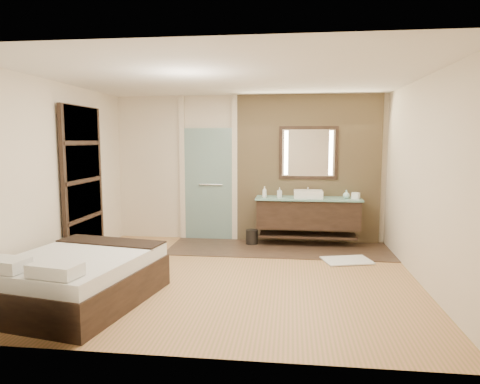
# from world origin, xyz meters

# --- Properties ---
(floor) EXTENTS (5.00, 5.00, 0.00)m
(floor) POSITION_xyz_m (0.00, 0.00, 0.00)
(floor) COLOR olive
(floor) RESTS_ON ground
(tile_strip) EXTENTS (3.80, 1.30, 0.01)m
(tile_strip) POSITION_xyz_m (0.60, 1.60, 0.01)
(tile_strip) COLOR #32211B
(tile_strip) RESTS_ON floor
(stone_wall) EXTENTS (2.60, 0.08, 2.70)m
(stone_wall) POSITION_xyz_m (1.10, 2.21, 1.35)
(stone_wall) COLOR #A3865D
(stone_wall) RESTS_ON floor
(vanity) EXTENTS (1.85, 0.55, 0.88)m
(vanity) POSITION_xyz_m (1.10, 1.92, 0.58)
(vanity) COLOR black
(vanity) RESTS_ON stone_wall
(mirror_unit) EXTENTS (1.06, 0.04, 0.96)m
(mirror_unit) POSITION_xyz_m (1.10, 2.16, 1.65)
(mirror_unit) COLOR black
(mirror_unit) RESTS_ON stone_wall
(frosted_door) EXTENTS (1.10, 0.12, 2.70)m
(frosted_door) POSITION_xyz_m (-0.75, 2.20, 1.14)
(frosted_door) COLOR #ACDAD6
(frosted_door) RESTS_ON floor
(shoji_partition) EXTENTS (0.06, 1.20, 2.40)m
(shoji_partition) POSITION_xyz_m (-2.43, 0.60, 1.21)
(shoji_partition) COLOR black
(shoji_partition) RESTS_ON floor
(bed) EXTENTS (1.74, 2.03, 0.70)m
(bed) POSITION_xyz_m (-1.65, -1.16, 0.29)
(bed) COLOR black
(bed) RESTS_ON floor
(bath_mat) EXTENTS (0.83, 0.67, 0.02)m
(bath_mat) POSITION_xyz_m (1.68, 0.93, 0.02)
(bath_mat) COLOR silver
(bath_mat) RESTS_ON floor
(waste_bin) EXTENTS (0.27, 0.27, 0.27)m
(waste_bin) POSITION_xyz_m (0.11, 1.85, 0.14)
(waste_bin) COLOR black
(waste_bin) RESTS_ON floor
(tissue_box) EXTENTS (0.16, 0.16, 0.10)m
(tissue_box) POSITION_xyz_m (1.92, 1.88, 0.92)
(tissue_box) COLOR white
(tissue_box) RESTS_ON vanity
(soap_bottle_a) EXTENTS (0.09, 0.09, 0.20)m
(soap_bottle_a) POSITION_xyz_m (0.33, 1.82, 0.97)
(soap_bottle_a) COLOR silver
(soap_bottle_a) RESTS_ON vanity
(soap_bottle_b) EXTENTS (0.09, 0.09, 0.18)m
(soap_bottle_b) POSITION_xyz_m (0.59, 1.89, 0.95)
(soap_bottle_b) COLOR #B2B2B2
(soap_bottle_b) RESTS_ON vanity
(soap_bottle_c) EXTENTS (0.12, 0.12, 0.15)m
(soap_bottle_c) POSITION_xyz_m (1.76, 1.91, 0.94)
(soap_bottle_c) COLOR silver
(soap_bottle_c) RESTS_ON vanity
(cup) EXTENTS (0.13, 0.13, 0.10)m
(cup) POSITION_xyz_m (1.92, 1.96, 0.91)
(cup) COLOR white
(cup) RESTS_ON vanity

